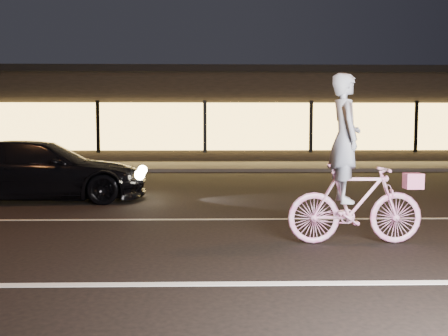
{
  "coord_description": "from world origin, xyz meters",
  "views": [
    {
      "loc": [
        0.34,
        -6.32,
        1.54
      ],
      "look_at": [
        0.5,
        0.6,
        0.99
      ],
      "focal_mm": 40.0,
      "sensor_mm": 36.0,
      "label": 1
    }
  ],
  "objects": [
    {
      "name": "ground",
      "position": [
        0.0,
        0.0,
        0.0
      ],
      "size": [
        90.0,
        90.0,
        0.0
      ],
      "primitive_type": "plane",
      "color": "black",
      "rests_on": "ground"
    },
    {
      "name": "lane_stripe_near",
      "position": [
        0.0,
        -1.5,
        0.0
      ],
      "size": [
        60.0,
        0.12,
        0.01
      ],
      "primitive_type": "cube",
      "color": "silver",
      "rests_on": "ground"
    },
    {
      "name": "lane_stripe_far",
      "position": [
        0.0,
        2.0,
        0.0
      ],
      "size": [
        60.0,
        0.1,
        0.01
      ],
      "primitive_type": "cube",
      "color": "gray",
      "rests_on": "ground"
    },
    {
      "name": "sidewalk",
      "position": [
        0.0,
        13.0,
        0.06
      ],
      "size": [
        30.0,
        4.0,
        0.12
      ],
      "primitive_type": "cube",
      "color": "#383533",
      "rests_on": "ground"
    },
    {
      "name": "storefront",
      "position": [
        0.0,
        18.97,
        2.15
      ],
      "size": [
        25.4,
        8.42,
        4.2
      ],
      "color": "black",
      "rests_on": "ground"
    },
    {
      "name": "cyclist",
      "position": [
        2.19,
        0.2,
        0.8
      ],
      "size": [
        1.79,
        0.62,
        2.26
      ],
      "rotation": [
        0.0,
        0.0,
        1.57
      ],
      "color": "#D83192",
      "rests_on": "ground"
    },
    {
      "name": "sedan",
      "position": [
        -3.31,
        4.29,
        0.64
      ],
      "size": [
        4.55,
        2.19,
        1.28
      ],
      "rotation": [
        0.0,
        0.0,
        1.66
      ],
      "color": "black",
      "rests_on": "ground"
    }
  ]
}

